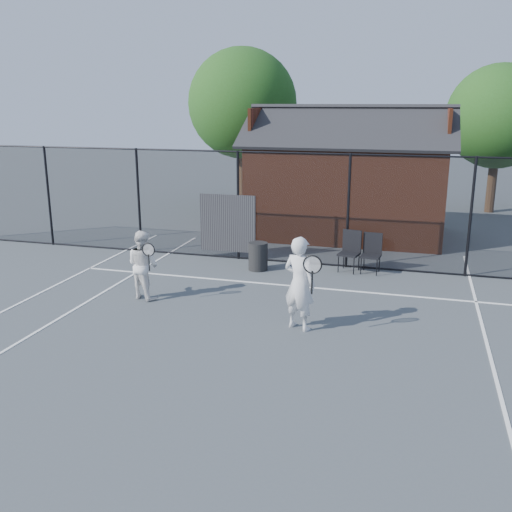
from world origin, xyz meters
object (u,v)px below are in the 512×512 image
(player_back, at_px, (143,265))
(chair_left, at_px, (349,252))
(clubhouse, at_px, (348,186))
(player_front, at_px, (300,283))
(chair_right, at_px, (371,254))
(waste_bin, at_px, (258,256))

(player_back, distance_m, chair_left, 5.32)
(clubhouse, xyz_separation_m, player_front, (0.17, -8.54, -0.69))
(player_front, relative_size, chair_left, 1.77)
(chair_right, bearing_deg, clubhouse, 110.30)
(clubhouse, xyz_separation_m, chair_right, (1.17, -4.40, -1.11))
(clubhouse, relative_size, chair_left, 6.28)
(player_back, distance_m, waste_bin, 3.40)
(chair_right, bearing_deg, chair_left, -174.58)
(player_front, xyz_separation_m, waste_bin, (-1.84, 3.64, -0.55))
(player_front, distance_m, chair_right, 4.28)
(chair_left, bearing_deg, chair_right, 11.62)
(player_front, bearing_deg, chair_right, 76.39)
(chair_left, height_order, chair_right, chair_left)
(player_front, bearing_deg, clubhouse, 91.12)
(chair_left, xyz_separation_m, chair_right, (0.55, 0.00, -0.02))
(player_back, height_order, waste_bin, player_back)
(chair_left, height_order, waste_bin, chair_left)
(player_front, distance_m, player_back, 3.79)
(chair_right, xyz_separation_m, waste_bin, (-2.85, -0.50, -0.13))
(player_front, height_order, chair_left, player_front)
(chair_left, bearing_deg, player_front, -84.58)
(clubhouse, bearing_deg, chair_right, -75.12)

